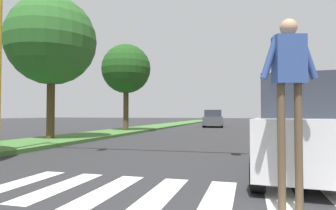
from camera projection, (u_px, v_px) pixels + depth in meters
ground_plane at (239, 128)px, 26.78m from camera, size 140.00×140.00×0.00m
crosswalk at (189, 196)px, 4.54m from camera, size 6.75×2.20×0.01m
median_strip at (152, 127)px, 26.85m from camera, size 3.01×64.00×0.15m
tree_mid at (51, 41)px, 13.73m from camera, size 4.08×4.08×6.55m
tree_far at (126, 69)px, 20.72m from camera, size 3.41×3.41×5.98m
traffic_light_gantry at (70, 4)px, 8.32m from camera, size 8.49×0.30×6.00m
pedestrian_performer at (289, 83)px, 3.81m from camera, size 0.74×0.33×2.49m
suv_crossing at (307, 130)px, 6.16m from camera, size 2.36×4.76×1.97m
sedan_midblock at (213, 119)px, 29.02m from camera, size 2.27×4.51×1.67m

